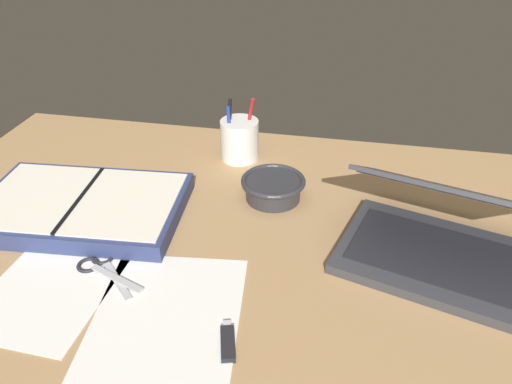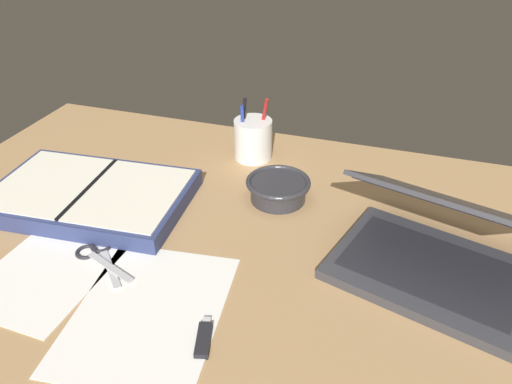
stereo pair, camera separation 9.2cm
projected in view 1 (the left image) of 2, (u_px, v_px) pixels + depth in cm
name	position (u px, v px, depth cm)	size (l,w,h in cm)	color
desk_top	(240.00, 263.00, 87.22)	(140.00, 100.00, 2.00)	tan
laptop	(440.00, 234.00, 84.96)	(37.26, 34.43, 17.32)	#38383D
bowl	(273.00, 187.00, 101.60)	(13.17, 13.17, 4.65)	#2D2D33
pen_cup	(239.00, 139.00, 115.02)	(8.78, 8.78, 15.00)	white
planner	(82.00, 206.00, 97.06)	(40.57, 27.97, 3.92)	navy
scissors	(101.00, 266.00, 84.64)	(13.51, 10.98, 0.80)	#B7B7BC
paper_sheet_front	(166.00, 320.00, 74.67)	(21.98, 29.03, 0.16)	white
paper_sheet_beside_planner	(54.00, 284.00, 81.27)	(19.13, 26.47, 0.16)	white
usb_drive	(228.00, 343.00, 70.60)	(3.56, 7.36, 1.00)	black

